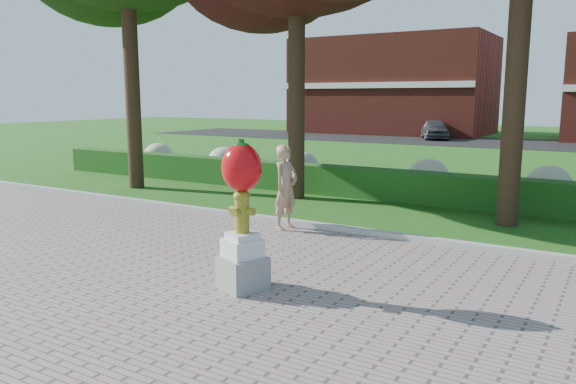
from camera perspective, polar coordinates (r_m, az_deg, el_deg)
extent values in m
plane|color=#275B16|center=(9.28, -7.40, -7.33)|extent=(100.00, 100.00, 0.00)
cube|color=#ADADA5|center=(11.67, 1.84, -3.35)|extent=(40.00, 0.18, 0.15)
cube|color=#164814|center=(15.16, 9.31, 0.80)|extent=(24.00, 0.70, 0.80)
ellipsoid|color=beige|center=(20.96, -13.03, 3.51)|extent=(1.10, 1.10, 0.99)
ellipsoid|color=beige|center=(19.00, -6.52, 3.09)|extent=(1.10, 1.10, 0.99)
ellipsoid|color=beige|center=(17.33, 1.35, 2.52)|extent=(1.10, 1.10, 0.99)
ellipsoid|color=beige|center=(15.74, 14.07, 1.51)|extent=(1.10, 1.10, 0.99)
ellipsoid|color=beige|center=(15.14, 24.96, 0.58)|extent=(1.10, 1.10, 0.99)
cube|color=black|center=(35.45, 22.22, 4.58)|extent=(50.00, 8.00, 0.02)
cube|color=maroon|center=(43.78, 10.63, 10.53)|extent=(14.00, 8.00, 7.00)
cylinder|color=black|center=(17.34, -15.60, 11.49)|extent=(0.44, 0.44, 6.72)
cylinder|color=black|center=(14.97, 0.87, 11.11)|extent=(0.44, 0.44, 6.16)
cylinder|color=black|center=(12.61, 22.32, 13.23)|extent=(0.44, 0.44, 7.28)
cube|color=gray|center=(7.95, -4.61, -8.17)|extent=(0.74, 0.74, 0.46)
cube|color=silver|center=(7.85, -4.64, -5.68)|extent=(0.60, 0.60, 0.26)
cube|color=silver|center=(7.80, -4.66, -4.45)|extent=(0.48, 0.48, 0.09)
cylinder|color=olive|center=(7.74, -4.69, -2.28)|extent=(0.20, 0.20, 0.51)
ellipsoid|color=olive|center=(7.69, -4.72, -0.41)|extent=(0.24, 0.24, 0.17)
cylinder|color=olive|center=(7.81, -5.57, -1.77)|extent=(0.11, 0.10, 0.10)
cylinder|color=olive|center=(7.64, -3.81, -2.00)|extent=(0.11, 0.10, 0.10)
cylinder|color=olive|center=(7.62, -5.30, -2.06)|extent=(0.11, 0.11, 0.11)
cylinder|color=olive|center=(7.68, -4.73, 0.13)|extent=(0.07, 0.07, 0.05)
ellipsoid|color=red|center=(7.63, -4.76, 2.50)|extent=(0.57, 0.51, 0.66)
ellipsoid|color=red|center=(7.73, -5.75, 2.44)|extent=(0.28, 0.28, 0.42)
ellipsoid|color=red|center=(7.54, -3.74, 2.28)|extent=(0.28, 0.28, 0.42)
cylinder|color=#135313|center=(7.60, -4.79, 4.97)|extent=(0.09, 0.09, 0.11)
ellipsoid|color=#135313|center=(7.60, -4.79, 4.76)|extent=(0.22, 0.22, 0.07)
imported|color=tan|center=(11.29, -0.22, 0.48)|extent=(0.47, 0.67, 1.72)
imported|color=#46484F|center=(37.47, 14.70, 6.21)|extent=(2.89, 4.07, 1.29)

